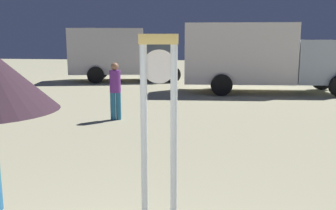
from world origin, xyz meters
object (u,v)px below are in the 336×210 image
at_px(box_truck_near, 256,56).
at_px(box_truck_far, 120,53).
at_px(standing_clock, 159,131).
at_px(person_distant, 115,88).

height_order(box_truck_near, box_truck_far, box_truck_near).
xyz_separation_m(standing_clock, box_truck_far, (-5.08, 16.50, 0.20)).
height_order(person_distant, box_truck_far, box_truck_far).
bearing_deg(box_truck_far, person_distant, -75.03).
distance_m(standing_clock, person_distant, 6.94).
height_order(standing_clock, person_distant, standing_clock).
relative_size(box_truck_near, box_truck_far, 1.08).
bearing_deg(standing_clock, person_distant, 110.30).
relative_size(standing_clock, box_truck_far, 0.36).
bearing_deg(box_truck_far, standing_clock, -72.90).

